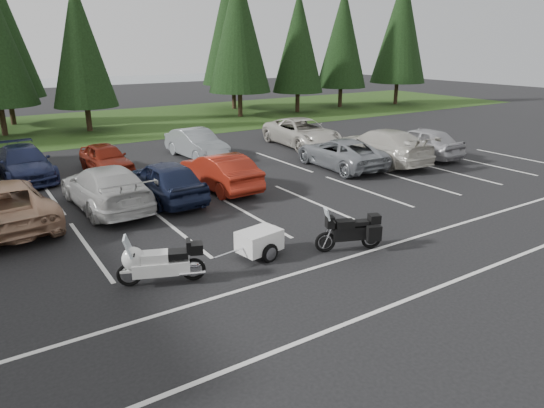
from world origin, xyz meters
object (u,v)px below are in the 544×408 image
(car_near_2, at_px, (1,204))
(adventure_motorcycle, at_px, (349,228))
(car_near_7, at_px, (381,146))
(car_near_8, at_px, (421,142))
(car_near_4, at_px, (165,180))
(car_far_3, at_px, (197,144))
(touring_motorcycle, at_px, (161,259))
(car_far_4, at_px, (302,133))
(car_far_1, at_px, (24,163))
(car_near_5, at_px, (220,171))
(car_near_6, at_px, (340,153))
(car_far_2, at_px, (106,158))
(cargo_trailer, at_px, (259,243))
(car_near_3, at_px, (106,187))

(car_near_2, height_order, adventure_motorcycle, car_near_2)
(car_near_7, bearing_deg, car_near_8, 176.95)
(car_near_4, distance_m, car_near_7, 11.26)
(car_near_8, relative_size, car_far_3, 1.03)
(touring_motorcycle, bearing_deg, car_near_4, 89.43)
(adventure_motorcycle, bearing_deg, car_far_4, 80.18)
(car_near_2, xyz_separation_m, car_far_4, (15.81, 5.28, 0.01))
(adventure_motorcycle, bearing_deg, car_near_4, 131.25)
(car_near_4, height_order, car_far_1, car_near_4)
(car_near_4, relative_size, car_near_5, 1.03)
(car_near_4, bearing_deg, car_near_8, 177.08)
(car_near_5, distance_m, adventure_motorcycle, 7.57)
(car_near_8, relative_size, car_far_1, 0.94)
(car_near_4, height_order, touring_motorcycle, car_near_4)
(car_near_6, distance_m, adventure_motorcycle, 9.87)
(car_near_4, xyz_separation_m, car_near_6, (8.88, 0.32, -0.07))
(car_near_4, distance_m, car_near_6, 8.88)
(car_near_7, distance_m, adventure_motorcycle, 11.36)
(car_near_4, bearing_deg, car_near_7, 178.17)
(car_far_1, distance_m, car_far_2, 3.37)
(car_near_4, height_order, car_far_3, car_near_4)
(car_near_5, xyz_separation_m, touring_motorcycle, (-4.98, -6.59, -0.07))
(car_far_2, distance_m, cargo_trailer, 11.76)
(car_near_5, bearing_deg, car_far_1, -45.03)
(car_near_6, bearing_deg, car_near_3, 3.64)
(car_near_5, bearing_deg, car_near_2, -1.63)
(car_near_8, bearing_deg, car_near_6, -4.38)
(car_near_7, height_order, touring_motorcycle, car_near_7)
(car_near_6, relative_size, car_near_8, 1.10)
(car_near_8, bearing_deg, adventure_motorcycle, 33.75)
(car_far_2, bearing_deg, car_near_2, -135.82)
(car_near_6, xyz_separation_m, car_far_1, (-12.90, 5.88, 0.01))
(car_far_1, relative_size, car_far_4, 0.87)
(car_near_6, bearing_deg, cargo_trailer, 41.08)
(car_near_4, xyz_separation_m, touring_motorcycle, (-2.56, -6.36, -0.12))
(car_near_5, relative_size, car_near_6, 0.88)
(car_near_2, relative_size, car_near_4, 1.21)
(car_near_4, xyz_separation_m, car_far_3, (4.01, 5.93, -0.04))
(car_near_7, bearing_deg, touring_motorcycle, 27.22)
(car_near_2, relative_size, car_near_5, 1.25)
(car_near_7, relative_size, cargo_trailer, 3.38)
(car_near_6, bearing_deg, car_far_1, -21.06)
(car_far_1, bearing_deg, car_near_2, -106.38)
(car_near_5, relative_size, adventure_motorcycle, 2.01)
(car_near_2, bearing_deg, car_near_8, 173.21)
(car_far_1, xyz_separation_m, touring_motorcycle, (1.46, -12.56, -0.05))
(cargo_trailer, xyz_separation_m, adventure_motorcycle, (2.36, -1.02, 0.28))
(touring_motorcycle, bearing_deg, car_near_8, 41.92)
(car_far_1, relative_size, car_far_2, 1.25)
(car_near_6, bearing_deg, car_near_7, 177.25)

